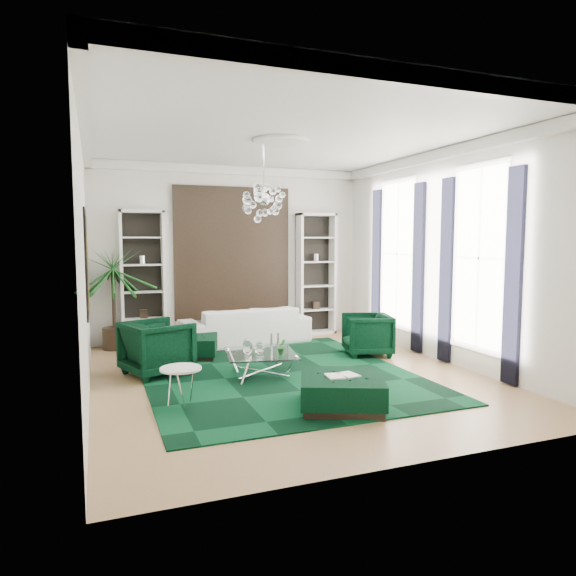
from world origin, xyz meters
name	(u,v)px	position (x,y,z in m)	size (l,w,h in m)	color
floor	(288,376)	(0.00, 0.00, -0.01)	(6.00, 7.00, 0.02)	tan
ceiling	(288,135)	(0.00, 0.00, 3.81)	(6.00, 7.00, 0.02)	white
wall_back	(232,253)	(0.00, 3.51, 1.90)	(6.00, 0.02, 3.80)	silver
wall_front	(419,272)	(0.00, -3.51, 1.90)	(6.00, 0.02, 3.80)	silver
wall_left	(84,262)	(-3.01, 0.00, 1.90)	(0.02, 7.00, 3.80)	silver
wall_right	(445,256)	(3.01, 0.00, 1.90)	(0.02, 7.00, 3.80)	silver
crown_molding	(288,143)	(0.00, 0.00, 3.70)	(6.00, 7.00, 0.18)	white
ceiling_medallion	(281,141)	(0.00, 0.30, 3.77)	(0.90, 0.90, 0.05)	white
tapestry	(233,253)	(0.00, 3.46, 1.90)	(2.50, 0.06, 2.80)	black
shelving_left	(143,278)	(-1.95, 3.31, 1.40)	(0.90, 0.38, 2.80)	white
shelving_right	(316,274)	(1.95, 3.31, 1.40)	(0.90, 0.38, 2.80)	white
painting	(87,263)	(-2.97, 0.60, 1.85)	(0.04, 1.30, 1.60)	black
window_near	(479,258)	(2.99, -0.90, 1.90)	(0.03, 1.10, 2.90)	white
curtain_near_a	(514,277)	(2.96, -1.68, 1.65)	(0.07, 0.30, 3.25)	black
curtain_near_b	(446,271)	(2.96, -0.12, 1.65)	(0.07, 0.30, 3.25)	black
window_far	(398,254)	(2.99, 1.50, 1.90)	(0.03, 1.10, 2.90)	white
curtain_far_a	(418,268)	(2.96, 0.72, 1.65)	(0.07, 0.30, 3.25)	black
curtain_far_b	(377,264)	(2.96, 2.28, 1.65)	(0.07, 0.30, 3.25)	black
rug	(277,374)	(-0.14, 0.14, 0.01)	(4.20, 5.00, 0.02)	black
sofa	(245,325)	(0.07, 2.75, 0.39)	(2.66, 1.04, 0.78)	white
armchair_left	(157,348)	(-1.96, 0.84, 0.45)	(0.95, 0.98, 0.89)	black
armchair_right	(367,334)	(1.95, 0.88, 0.40)	(0.85, 0.87, 0.79)	black
coffee_table	(261,364)	(-0.40, 0.17, 0.19)	(1.10, 1.10, 0.38)	white
ottoman_side	(192,347)	(-1.23, 1.82, 0.20)	(0.90, 0.90, 0.40)	black
ottoman_front	(342,392)	(0.10, -1.73, 0.21)	(1.06, 1.06, 0.42)	black
book	(342,375)	(0.10, -1.73, 0.44)	(0.43, 0.28, 0.03)	white
side_table	(181,388)	(-1.86, -0.96, 0.26)	(0.54, 0.54, 0.52)	white
palm	(113,284)	(-2.54, 3.15, 1.31)	(1.64, 1.64, 2.63)	#19591E
chandelier	(264,199)	(-0.27, 0.38, 2.85)	(0.82, 0.82, 0.74)	white
table_plant	(282,347)	(-0.13, -0.06, 0.50)	(0.14, 0.11, 0.25)	#19591E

